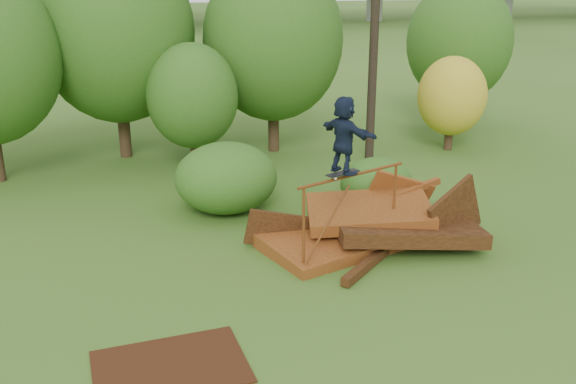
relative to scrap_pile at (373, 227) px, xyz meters
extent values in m
plane|color=#2D5116|center=(-1.33, -2.51, -0.41)|extent=(240.00, 240.00, 0.00)
cube|color=#51270E|center=(-0.82, 0.04, -0.23)|extent=(3.75, 2.95, 0.55)
cube|color=black|center=(0.68, -0.26, 0.01)|extent=(3.51, 2.55, 0.63)
cube|color=#51270E|center=(-0.02, 0.24, 0.29)|extent=(3.14, 2.44, 0.58)
cube|color=black|center=(1.78, -0.46, 0.24)|extent=(1.79, 0.86, 1.85)
cube|color=#51270E|center=(0.98, 1.04, 0.14)|extent=(1.86, 0.63, 1.81)
cube|color=black|center=(-2.02, 0.44, -0.06)|extent=(1.76, 0.24, 1.13)
cube|color=black|center=(-0.52, -1.16, -0.29)|extent=(1.80, 1.66, 0.19)
cube|color=#51270E|center=(1.38, 0.74, 0.54)|extent=(1.41, 0.54, 0.35)
cylinder|color=#62310F|center=(-1.96, -1.11, 0.53)|extent=(0.06, 0.06, 1.88)
cylinder|color=#62310F|center=(0.43, -0.12, 0.53)|extent=(0.06, 0.06, 1.88)
cylinder|color=#62310F|center=(-0.77, -0.62, 1.47)|extent=(2.69, 1.16, 0.06)
cube|color=black|center=(-1.02, -0.72, 1.57)|extent=(0.79, 0.48, 0.02)
cylinder|color=silver|center=(-1.25, -0.90, 1.53)|extent=(0.06, 0.05, 0.06)
cylinder|color=silver|center=(-1.31, -0.75, 1.53)|extent=(0.06, 0.05, 0.06)
cylinder|color=silver|center=(-0.73, -0.69, 1.53)|extent=(0.06, 0.05, 0.06)
cylinder|color=silver|center=(-0.80, -0.54, 1.53)|extent=(0.06, 0.05, 0.06)
imported|color=#141D31|center=(-1.02, -0.72, 2.37)|extent=(1.02, 1.52, 1.58)
cube|color=#33180B|center=(-4.89, -3.72, -0.40)|extent=(2.49, 1.87, 0.03)
cylinder|color=black|center=(-5.26, 8.89, 0.69)|extent=(0.39, 0.39, 2.20)
ellipsoid|color=#1F4111|center=(-5.26, 8.89, 3.65)|extent=(4.98, 4.98, 5.73)
cylinder|color=black|center=(-3.19, 6.81, 0.23)|extent=(0.31, 0.31, 1.28)
ellipsoid|color=#1F4111|center=(-3.19, 6.81, 1.91)|extent=(2.78, 2.78, 3.19)
cylinder|color=black|center=(-0.31, 8.34, 0.60)|extent=(0.37, 0.37, 2.02)
ellipsoid|color=#1F4111|center=(-0.31, 8.34, 3.34)|extent=(4.62, 4.62, 5.31)
cylinder|color=black|center=(5.58, 6.91, 0.09)|extent=(0.29, 0.29, 1.00)
ellipsoid|color=#A58C19|center=(5.58, 6.91, 1.47)|extent=(2.33, 2.33, 2.68)
cylinder|color=black|center=(7.41, 9.99, 0.50)|extent=(0.36, 0.36, 1.82)
ellipsoid|color=#1F4111|center=(7.41, 9.99, 2.91)|extent=(4.01, 4.01, 4.61)
ellipsoid|color=#1F4111|center=(-2.86, 2.90, 0.50)|extent=(2.62, 2.42, 1.81)
ellipsoid|color=#1F4111|center=(0.94, 2.12, 0.26)|extent=(1.91, 1.75, 1.35)
camera|label=1|loc=(-5.30, -12.52, 5.49)|focal=40.00mm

